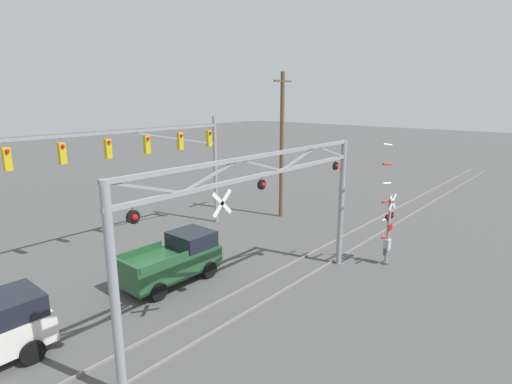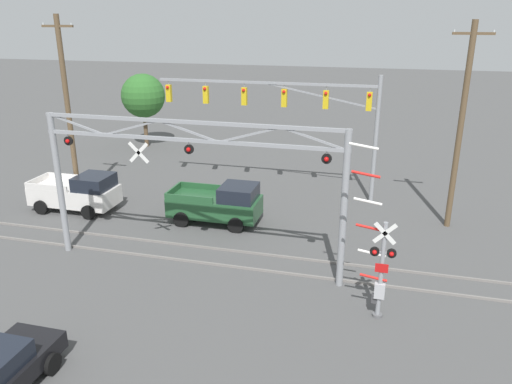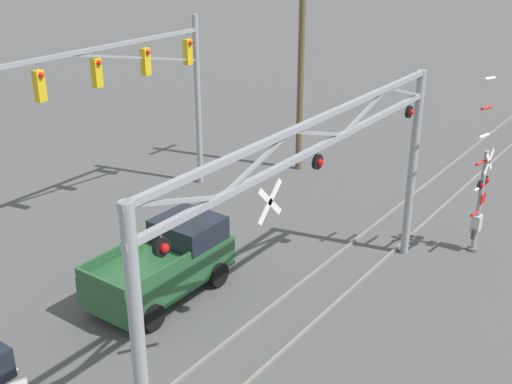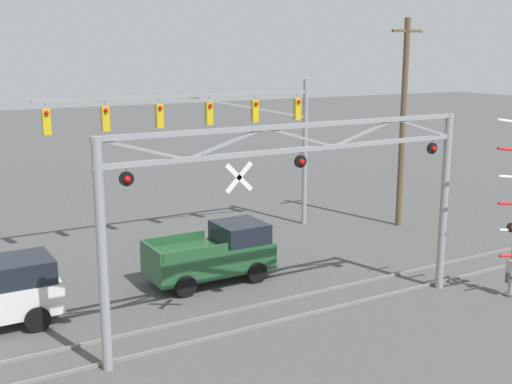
# 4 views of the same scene
# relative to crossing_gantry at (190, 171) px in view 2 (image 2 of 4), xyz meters

# --- Properties ---
(rail_track_near) EXTENTS (80.00, 0.08, 0.10)m
(rail_track_near) POSITION_rel_crossing_gantry_xyz_m (0.01, 0.28, -4.17)
(rail_track_near) COLOR gray
(rail_track_near) RESTS_ON ground_plane
(rail_track_far) EXTENTS (80.00, 0.08, 0.10)m
(rail_track_far) POSITION_rel_crossing_gantry_xyz_m (0.01, 1.72, -4.17)
(rail_track_far) COLOR gray
(rail_track_far) RESTS_ON ground_plane
(crossing_gantry) EXTENTS (12.50, 0.29, 6.27)m
(crossing_gantry) POSITION_rel_crossing_gantry_xyz_m (0.00, 0.00, 0.00)
(crossing_gantry) COLOR gray
(crossing_gantry) RESTS_ON ground_plane
(crossing_signal_mast) EXTENTS (1.81, 0.35, 6.26)m
(crossing_signal_mast) POSITION_rel_crossing_gantry_xyz_m (7.55, -1.86, -2.22)
(crossing_signal_mast) COLOR gray
(crossing_signal_mast) RESTS_ON ground_plane
(traffic_signal_span) EXTENTS (12.72, 0.39, 7.09)m
(traffic_signal_span) POSITION_rel_crossing_gantry_xyz_m (2.88, 9.79, 0.93)
(traffic_signal_span) COLOR gray
(traffic_signal_span) RESTS_ON ground_plane
(pickup_truck_lead) EXTENTS (4.61, 2.29, 2.07)m
(pickup_truck_lead) POSITION_rel_crossing_gantry_xyz_m (-0.49, 4.80, -3.20)
(pickup_truck_lead) COLOR #23512D
(pickup_truck_lead) RESTS_ON ground_plane
(pickup_truck_following) EXTENTS (4.61, 2.29, 2.07)m
(pickup_truck_following) POSITION_rel_crossing_gantry_xyz_m (-8.40, 4.47, -3.20)
(pickup_truck_following) COLOR silver
(pickup_truck_following) RESTS_ON ground_plane
(utility_pole_left) EXTENTS (1.80, 0.28, 10.13)m
(utility_pole_left) POSITION_rel_crossing_gantry_xyz_m (-9.29, 5.76, 1.00)
(utility_pole_left) COLOR brown
(utility_pole_left) RESTS_ON ground_plane
(utility_pole_right) EXTENTS (1.80, 0.28, 9.90)m
(utility_pole_right) POSITION_rel_crossing_gantry_xyz_m (10.82, 7.27, 0.88)
(utility_pole_right) COLOR brown
(utility_pole_right) RESTS_ON ground_plane
(background_tree_beyond_span) EXTENTS (3.42, 3.42, 5.77)m
(background_tree_beyond_span) POSITION_rel_crossing_gantry_xyz_m (-11.20, 18.18, -0.17)
(background_tree_beyond_span) COLOR brown
(background_tree_beyond_span) RESTS_ON ground_plane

